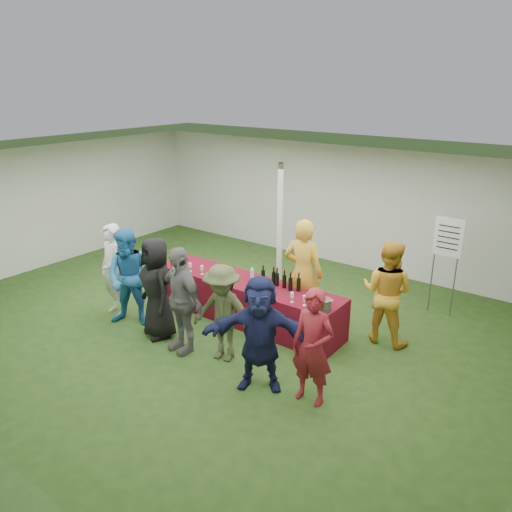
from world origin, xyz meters
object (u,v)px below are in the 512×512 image
Objects in this scene: customer_3 at (181,300)px; customer_2 at (157,288)px; dump_bucket at (323,305)px; customer_0 at (113,270)px; wine_list_sign at (447,245)px; staff_back at (387,292)px; staff_pourer at (303,274)px; customer_4 at (223,313)px; serving_table at (247,300)px; customer_5 at (260,333)px; customer_6 at (313,347)px; customer_1 at (130,278)px.

customer_2 is at bearing -179.26° from customer_3.
customer_0 reaches higher than dump_bucket.
staff_back is (-0.40, -1.59, -0.46)m from wine_list_sign.
staff_pourer reaches higher than dump_bucket.
customer_0 is at bearing 170.51° from customer_4.
dump_bucket is at bearing 22.57° from customer_0.
dump_bucket is at bearing 131.29° from staff_pourer.
customer_3 is (-2.42, -2.17, -0.00)m from staff_back.
customer_0 reaches higher than serving_table.
customer_5 is 1.03× the size of customer_6.
customer_0 is 0.99× the size of customer_2.
staff_back is 2.11m from customer_6.
staff_back is at bearing 40.05° from customer_5.
wine_list_sign is 4.21m from customer_4.
wine_list_sign reaches higher than customer_1.
dump_bucket reaches higher than serving_table.
customer_4 is at bearing -137.86° from dump_bucket.
serving_table is 2.10× the size of customer_3.
wine_list_sign is at bearing 68.34° from customer_2.
customer_1 is 1.08× the size of customer_6.
customer_2 reaches higher than dump_bucket.
staff_back is at bearing 52.05° from customer_3.
customer_1 is (-2.38, -1.72, -0.10)m from staff_pourer.
staff_back is 1.05× the size of customer_5.
serving_table is 1.62m from customer_2.
customer_3 is at bearing 51.33° from staff_pourer.
wine_list_sign is (1.00, 2.57, 0.48)m from dump_bucket.
dump_bucket is 2.69m from customer_2.
serving_table is at bearing 103.51° from customer_5.
serving_table is 14.58× the size of dump_bucket.
customer_4 is 0.93× the size of customer_5.
staff_pourer is 1.16× the size of customer_5.
customer_2 is at bearing -122.49° from serving_table.
serving_table is at bearing 92.53° from customer_3.
wine_list_sign reaches higher than serving_table.
customer_6 is at bearing -97.94° from wine_list_sign.
customer_4 is 1.62m from customer_6.
dump_bucket is 0.14× the size of staff_back.
customer_5 is (2.22, -0.19, -0.03)m from customer_2.
customer_2 is (-1.71, -1.73, -0.11)m from staff_pourer.
serving_table is at bearing 79.39° from customer_2.
serving_table is 3.65m from wine_list_sign.
wine_list_sign is 2.63m from staff_pourer.
dump_bucket is at bearing 33.05° from customer_4.
customer_3 reaches higher than customer_5.
staff_back is 2.64m from customer_4.
staff_pourer reaches higher than wine_list_sign.
staff_pourer is 2.16m from customer_6.
customer_1 is at bearing -0.64° from customer_0.
customer_0 is at bearing -164.81° from dump_bucket.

